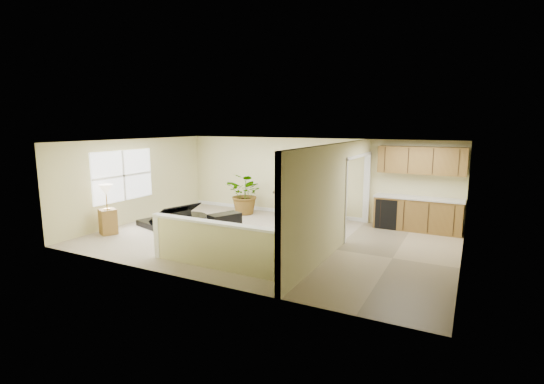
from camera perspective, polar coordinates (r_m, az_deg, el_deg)
The scene contains 20 objects.
floor at distance 10.19m, azimuth -0.74°, elevation -6.90°, with size 9.00×9.00×0.00m, color #BBA891.
back_wall at distance 12.61m, azimuth 5.67°, elevation 2.08°, with size 9.00×0.04×2.50m, color beige.
front_wall at distance 7.45m, azimuth -11.69°, elevation -3.41°, with size 9.00×0.04×2.50m, color beige.
left_wall at distance 12.64m, azimuth -19.08°, elevation 1.62°, with size 0.04×6.00×2.50m, color beige.
right_wall at distance 8.78m, azimuth 26.16°, elevation -2.23°, with size 0.04×6.00×2.50m, color beige.
ceiling at distance 9.78m, azimuth -0.77°, elevation 7.28°, with size 9.00×6.00×0.04m, color silver.
kitchen_vinyl at distance 9.21m, azimuth 17.06°, elevation -9.15°, with size 2.70×6.00×0.01m, color tan.
interior_partition at distance 9.46m, azimuth 9.65°, elevation -0.75°, with size 0.18×5.99×2.50m.
pony_half_wall at distance 8.13m, azimuth -7.98°, elevation -7.53°, with size 3.42×0.22×1.00m.
left_window at distance 12.27m, azimuth -20.77°, elevation 2.23°, with size 0.05×2.15×1.45m, color white.
wall_art_left at distance 12.90m, azimuth 1.72°, elevation 4.54°, with size 0.48×0.04×0.58m.
wall_mirror at distance 12.41m, azimuth 6.95°, elevation 4.50°, with size 0.55×0.04×0.55m.
kitchen_cabinets at distance 11.62m, azimuth 19.91°, elevation -1.00°, with size 2.36×0.65×2.33m.
piano at distance 11.91m, azimuth -14.20°, elevation -1.66°, with size 2.15×2.14×1.50m.
piano_bench at distance 10.70m, azimuth -6.85°, elevation -4.60°, with size 0.43×0.85×0.57m, color black.
loveseat at distance 11.94m, azimuth 5.82°, elevation -2.86°, with size 1.52×0.88×0.86m.
accent_table at distance 12.68m, azimuth 1.33°, elevation -1.23°, with size 0.55×0.55×0.79m.
palm_plant at distance 12.92m, azimuth -3.76°, elevation -0.30°, with size 1.36×1.23×1.36m.
small_plant at distance 11.77m, azimuth 8.27°, elevation -3.72°, with size 0.33×0.33×0.47m.
lamp_stand at distance 11.45m, azimuth -22.72°, elevation -2.85°, with size 0.53×0.53×1.35m.
Camera 1 is at (4.59, -8.62, 2.92)m, focal length 26.00 mm.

